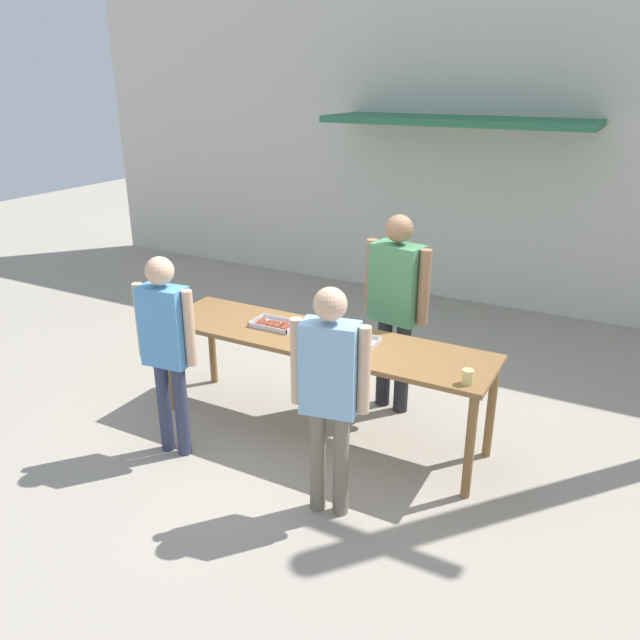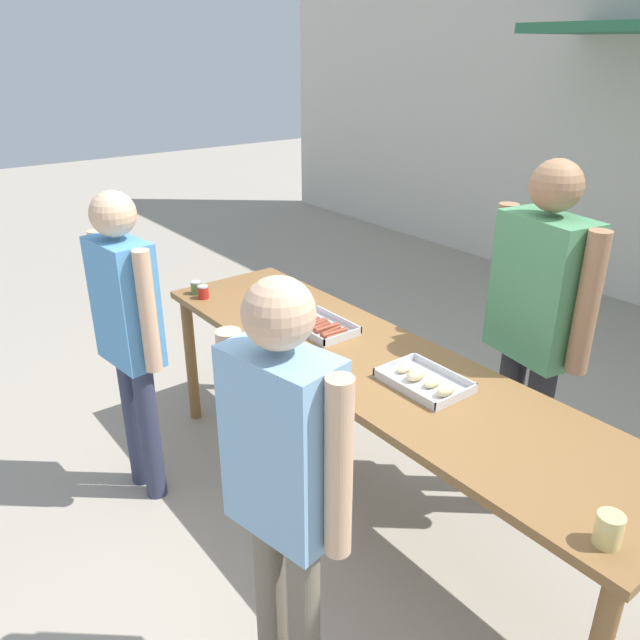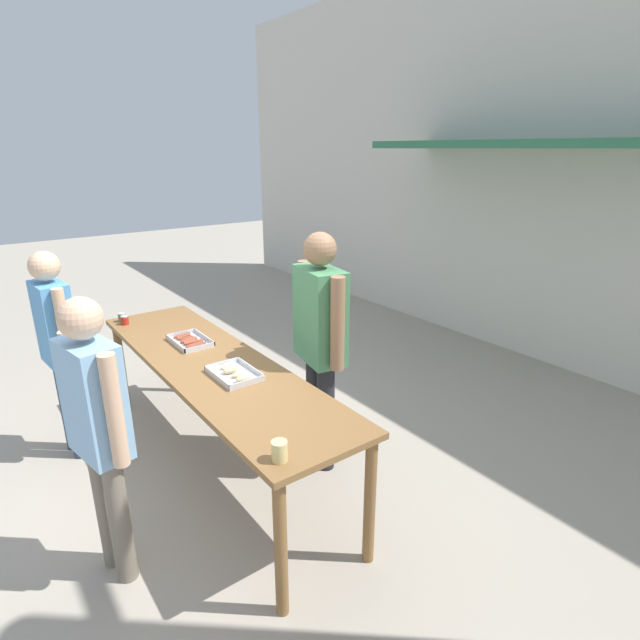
# 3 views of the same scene
# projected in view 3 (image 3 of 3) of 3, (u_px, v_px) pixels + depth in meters

# --- Properties ---
(ground_plane) EXTENTS (24.00, 24.00, 0.00)m
(ground_plane) POSITION_uv_depth(u_px,v_px,m) (220.00, 466.00, 3.91)
(ground_plane) COLOR #A39989
(building_facade_back) EXTENTS (12.00, 1.11, 4.50)m
(building_facade_back) POSITION_uv_depth(u_px,v_px,m) (542.00, 158.00, 5.41)
(building_facade_back) COLOR beige
(building_facade_back) RESTS_ON ground
(serving_table) EXTENTS (2.90, 0.74, 0.89)m
(serving_table) POSITION_uv_depth(u_px,v_px,m) (213.00, 374.00, 3.65)
(serving_table) COLOR brown
(serving_table) RESTS_ON ground
(food_tray_sausages) EXTENTS (0.39, 0.25, 0.04)m
(food_tray_sausages) POSITION_uv_depth(u_px,v_px,m) (190.00, 342.00, 3.96)
(food_tray_sausages) COLOR silver
(food_tray_sausages) RESTS_ON serving_table
(food_tray_buns) EXTENTS (0.38, 0.27, 0.06)m
(food_tray_buns) POSITION_uv_depth(u_px,v_px,m) (234.00, 373.00, 3.39)
(food_tray_buns) COLOR silver
(food_tray_buns) RESTS_ON serving_table
(condiment_jar_mustard) EXTENTS (0.07, 0.07, 0.08)m
(condiment_jar_mustard) POSITION_uv_depth(u_px,v_px,m) (122.00, 317.00, 4.46)
(condiment_jar_mustard) COLOR #567A38
(condiment_jar_mustard) RESTS_ON serving_table
(condiment_jar_ketchup) EXTENTS (0.07, 0.07, 0.08)m
(condiment_jar_ketchup) POSITION_uv_depth(u_px,v_px,m) (125.00, 320.00, 4.39)
(condiment_jar_ketchup) COLOR #B22319
(condiment_jar_ketchup) RESTS_ON serving_table
(beer_cup) EXTENTS (0.08, 0.08, 0.11)m
(beer_cup) POSITION_uv_depth(u_px,v_px,m) (279.00, 451.00, 2.47)
(beer_cup) COLOR #DBC67A
(beer_cup) RESTS_ON serving_table
(person_server_behind_table) EXTENTS (0.63, 0.32, 1.82)m
(person_server_behind_table) POSITION_uv_depth(u_px,v_px,m) (320.00, 332.00, 3.64)
(person_server_behind_table) COLOR #232328
(person_server_behind_table) RESTS_ON ground
(person_customer_holding_hotdog) EXTENTS (0.52, 0.24, 1.66)m
(person_customer_holding_hotdog) POSITION_uv_depth(u_px,v_px,m) (57.00, 337.00, 3.78)
(person_customer_holding_hotdog) COLOR #333851
(person_customer_holding_hotdog) RESTS_ON ground
(person_customer_with_cup) EXTENTS (0.53, 0.27, 1.68)m
(person_customer_with_cup) POSITION_uv_depth(u_px,v_px,m) (97.00, 418.00, 2.63)
(person_customer_with_cup) COLOR #756B5B
(person_customer_with_cup) RESTS_ON ground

